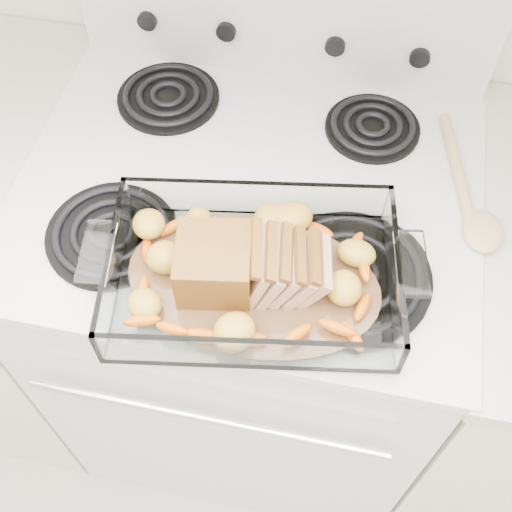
# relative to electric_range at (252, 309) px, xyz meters

# --- Properties ---
(electric_range) EXTENTS (0.78, 0.70, 1.12)m
(electric_range) POSITION_rel_electric_range_xyz_m (0.00, 0.00, 0.00)
(electric_range) COLOR silver
(electric_range) RESTS_ON ground
(baking_dish) EXTENTS (0.41, 0.27, 0.08)m
(baking_dish) POSITION_rel_electric_range_xyz_m (0.05, -0.21, 0.48)
(baking_dish) COLOR white
(baking_dish) RESTS_ON electric_range
(pork_roast) EXTENTS (0.22, 0.11, 0.09)m
(pork_roast) POSITION_rel_electric_range_xyz_m (0.03, -0.21, 0.51)
(pork_roast) COLOR brown
(pork_roast) RESTS_ON baking_dish
(roast_vegetables) EXTENTS (0.34, 0.18, 0.04)m
(roast_vegetables) POSITION_rel_electric_range_xyz_m (0.05, -0.17, 0.49)
(roast_vegetables) COLOR #D85700
(roast_vegetables) RESTS_ON baking_dish
(wooden_spoon) EXTENTS (0.11, 0.29, 0.02)m
(wooden_spoon) POSITION_rel_electric_range_xyz_m (0.37, 0.02, 0.46)
(wooden_spoon) COLOR beige
(wooden_spoon) RESTS_ON electric_range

